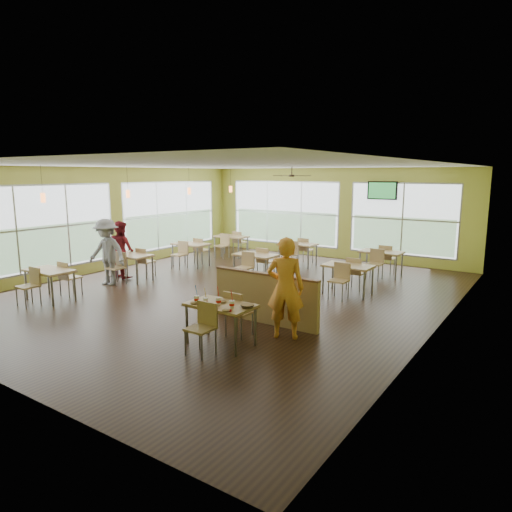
% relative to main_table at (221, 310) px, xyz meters
% --- Properties ---
extents(room, '(12.00, 12.04, 3.20)m').
position_rel_main_table_xyz_m(room, '(-2.00, 3.00, 0.97)').
color(room, black).
rests_on(room, ground).
extents(window_bays, '(9.24, 10.24, 2.38)m').
position_rel_main_table_xyz_m(window_bays, '(-4.65, 6.08, 0.85)').
color(window_bays, white).
rests_on(window_bays, room).
extents(main_table, '(1.22, 1.52, 0.87)m').
position_rel_main_table_xyz_m(main_table, '(0.00, 0.00, 0.00)').
color(main_table, tan).
rests_on(main_table, floor).
extents(half_wall_divider, '(2.40, 0.14, 1.04)m').
position_rel_main_table_xyz_m(half_wall_divider, '(0.00, 1.45, -0.11)').
color(half_wall_divider, tan).
rests_on(half_wall_divider, floor).
extents(dining_tables, '(6.92, 8.72, 0.87)m').
position_rel_main_table_xyz_m(dining_tables, '(-3.05, 4.71, -0.00)').
color(dining_tables, tan).
rests_on(dining_tables, floor).
extents(pendant_lights, '(0.11, 7.31, 0.86)m').
position_rel_main_table_xyz_m(pendant_lights, '(-5.20, 3.68, 1.82)').
color(pendant_lights, '#2D2119').
rests_on(pendant_lights, ceiling).
extents(ceiling_fan, '(1.25, 1.25, 0.29)m').
position_rel_main_table_xyz_m(ceiling_fan, '(-2.00, 6.00, 2.32)').
color(ceiling_fan, '#2D2119').
rests_on(ceiling_fan, ceiling).
extents(tv_backwall, '(1.00, 0.07, 0.60)m').
position_rel_main_table_xyz_m(tv_backwall, '(-0.20, 8.90, 1.82)').
color(tv_backwall, black).
rests_on(tv_backwall, wall_back).
extents(man_plaid, '(0.81, 0.69, 1.89)m').
position_rel_main_table_xyz_m(man_plaid, '(0.76, 0.95, 0.31)').
color(man_plaid, orange).
rests_on(man_plaid, floor).
extents(patron_maroon, '(0.90, 0.74, 1.67)m').
position_rel_main_table_xyz_m(patron_maroon, '(-5.71, 2.59, 0.20)').
color(patron_maroon, maroon).
rests_on(patron_maroon, floor).
extents(patron_grey, '(1.26, 0.86, 1.81)m').
position_rel_main_table_xyz_m(patron_grey, '(-5.34, 1.79, 0.27)').
color(patron_grey, slate).
rests_on(patron_grey, floor).
extents(cup_blue, '(0.10, 0.10, 0.35)m').
position_rel_main_table_xyz_m(cup_blue, '(-0.38, -0.19, 0.19)').
color(cup_blue, white).
rests_on(cup_blue, main_table).
extents(cup_yellow, '(0.09, 0.09, 0.32)m').
position_rel_main_table_xyz_m(cup_yellow, '(-0.18, -0.18, 0.18)').
color(cup_yellow, white).
rests_on(cup_yellow, main_table).
extents(cup_red_near, '(0.10, 0.10, 0.37)m').
position_rel_main_table_xyz_m(cup_red_near, '(0.02, -0.08, 0.19)').
color(cup_red_near, white).
rests_on(cup_red_near, main_table).
extents(cup_red_far, '(0.10, 0.10, 0.35)m').
position_rel_main_table_xyz_m(cup_red_far, '(0.32, -0.10, 0.19)').
color(cup_red_far, white).
rests_on(cup_red_far, main_table).
extents(food_basket, '(0.24, 0.24, 0.05)m').
position_rel_main_table_xyz_m(food_basket, '(0.52, 0.08, 0.15)').
color(food_basket, black).
rests_on(food_basket, main_table).
extents(ketchup_cup, '(0.07, 0.07, 0.03)m').
position_rel_main_table_xyz_m(ketchup_cup, '(0.40, -0.26, 0.13)').
color(ketchup_cup, '#950808').
rests_on(ketchup_cup, main_table).
extents(wrapper_left, '(0.18, 0.17, 0.03)m').
position_rel_main_table_xyz_m(wrapper_left, '(-0.38, -0.26, 0.14)').
color(wrapper_left, olive).
rests_on(wrapper_left, main_table).
extents(wrapper_mid, '(0.20, 0.18, 0.05)m').
position_rel_main_table_xyz_m(wrapper_mid, '(-0.04, 0.08, 0.14)').
color(wrapper_mid, olive).
rests_on(wrapper_mid, main_table).
extents(wrapper_right, '(0.19, 0.18, 0.04)m').
position_rel_main_table_xyz_m(wrapper_right, '(0.35, -0.30, 0.14)').
color(wrapper_right, olive).
rests_on(wrapper_right, main_table).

